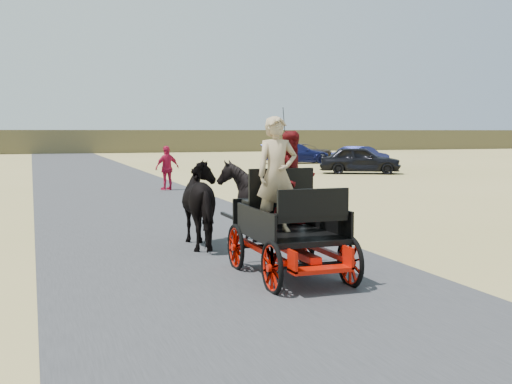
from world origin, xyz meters
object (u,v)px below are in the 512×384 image
object	(u,v)px
car_a	(360,160)
car_d	(305,153)
carriage	(290,254)
car_c	(297,153)
horse_right	(259,202)
horse_left	(206,204)
car_b	(361,157)
pedestrian	(167,168)

from	to	relation	value
car_a	car_d	distance (m)	14.14
carriage	car_c	bearing A→B (deg)	66.89
horse_right	horse_left	bearing A→B (deg)	0.00
car_a	car_b	world-z (taller)	car_a
carriage	car_b	distance (m)	30.71
horse_left	pedestrian	world-z (taller)	pedestrian
horse_right	car_c	size ratio (longest dim) A/B	0.35
horse_left	car_b	bearing A→B (deg)	-124.72
car_a	car_c	bearing A→B (deg)	20.96
car_a	car_d	world-z (taller)	car_a
horse_right	car_a	size ratio (longest dim) A/B	0.39
carriage	car_c	distance (m)	35.63
car_c	car_d	size ratio (longest dim) A/B	1.02
car_b	horse_left	bearing A→B (deg)	123.89
horse_right	pedestrian	distance (m)	12.36
car_b	car_c	xyz separation A→B (m)	(-1.69, 6.36, 0.03)
carriage	horse_right	bearing A→B (deg)	79.61
carriage	horse_right	world-z (taller)	horse_right
pedestrian	car_c	distance (m)	21.62
carriage	car_b	bearing A→B (deg)	59.31
car_b	car_d	size ratio (longest dim) A/B	0.85
car_d	car_a	bearing A→B (deg)	155.77
car_a	car_b	size ratio (longest dim) A/B	1.06
horse_left	car_a	xyz separation A→B (m)	(13.48, 18.51, -0.11)
pedestrian	car_d	world-z (taller)	pedestrian
horse_left	car_a	distance (m)	22.90
car_b	carriage	bearing A→B (deg)	127.92
pedestrian	horse_left	bearing A→B (deg)	63.71
car_d	horse_left	bearing A→B (deg)	140.50
car_c	car_a	bearing A→B (deg)	179.89
horse_left	pedestrian	distance (m)	12.47
horse_left	car_a	size ratio (longest dim) A/B	0.46
car_b	horse_right	bearing A→B (deg)	125.75
horse_right	car_a	world-z (taller)	horse_right
horse_right	car_c	distance (m)	32.66
horse_left	car_a	world-z (taller)	horse_left
carriage	car_c	world-z (taller)	car_c
car_a	car_c	size ratio (longest dim) A/B	0.89
horse_left	horse_right	size ratio (longest dim) A/B	1.18
horse_right	car_b	world-z (taller)	horse_right
car_c	pedestrian	bearing A→B (deg)	148.89
horse_right	car_b	bearing A→B (deg)	-122.86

